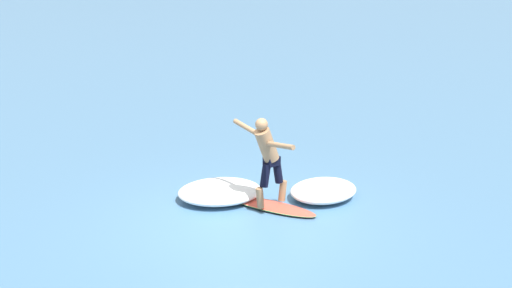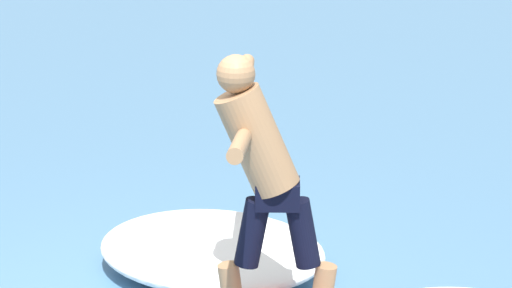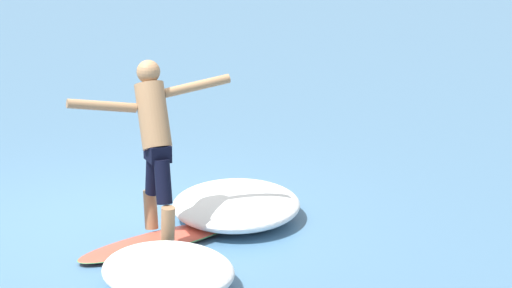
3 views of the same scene
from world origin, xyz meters
name	(u,v)px [view 1 (image 1 of 3)]	position (x,y,z in m)	size (l,w,h in m)	color
ground_plane	(244,222)	(0.00, 0.00, 0.00)	(200.00, 200.00, 0.00)	teal
surfboard	(270,206)	(0.67, 0.42, 0.04)	(1.48, 1.81, 0.22)	#D3503D
surfer	(268,154)	(0.60, 0.36, 1.07)	(0.84, 1.55, 1.67)	#99714D
wave_foam_at_tail	(323,190)	(1.79, 0.47, 0.15)	(1.62, 1.47, 0.31)	white
wave_foam_at_nose	(220,191)	(-0.03, 1.16, 0.15)	(1.71, 1.46, 0.31)	white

